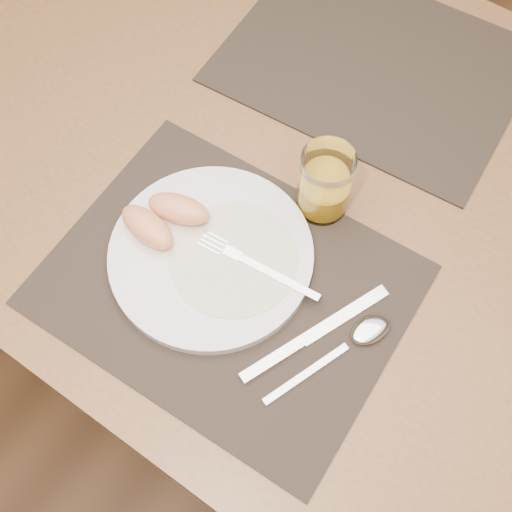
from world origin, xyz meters
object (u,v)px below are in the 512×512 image
object	(u,v)px
fork	(248,262)
juice_glass	(325,185)
knife	(303,341)
spoon	(361,335)
table	(307,198)
placemat_near	(227,285)
plate	(211,255)
placemat_far	(373,63)

from	to	relation	value
fork	juice_glass	distance (m)	0.14
knife	juice_glass	distance (m)	0.21
fork	spoon	world-z (taller)	fork
knife	fork	bearing A→B (deg)	158.33
table	placemat_near	xyz separation A→B (m)	(0.01, -0.22, 0.09)
plate	juice_glass	bearing A→B (deg)	63.66
placemat_near	juice_glass	xyz separation A→B (m)	(0.04, 0.17, 0.05)
spoon	table	bearing A→B (deg)	135.84
knife	table	bearing A→B (deg)	120.00
placemat_near	placemat_far	world-z (taller)	same
placemat_far	juice_glass	xyz separation A→B (m)	(0.07, -0.27, 0.05)
table	juice_glass	bearing A→B (deg)	-45.66
placemat_near	table	bearing A→B (deg)	92.19
plate	juice_glass	world-z (taller)	juice_glass
plate	knife	size ratio (longest dim) A/B	1.29
placemat_near	fork	world-z (taller)	fork
table	placemat_far	size ratio (longest dim) A/B	3.11
knife	juice_glass	bearing A→B (deg)	115.46
plate	fork	size ratio (longest dim) A/B	1.54
table	juice_glass	xyz separation A→B (m)	(0.05, -0.05, 0.13)
placemat_far	knife	world-z (taller)	knife
plate	spoon	xyz separation A→B (m)	(0.22, 0.02, -0.00)
table	plate	xyz separation A→B (m)	(-0.03, -0.20, 0.10)
fork	placemat_far	bearing A→B (deg)	96.01
placemat_far	placemat_near	bearing A→B (deg)	-85.75
plate	spoon	bearing A→B (deg)	4.38
spoon	placemat_far	bearing A→B (deg)	117.84
placemat_far	fork	world-z (taller)	fork
knife	spoon	world-z (taller)	spoon
spoon	knife	bearing A→B (deg)	-140.45
fork	placemat_near	bearing A→B (deg)	-105.50
placemat_far	spoon	world-z (taller)	spoon
fork	spoon	size ratio (longest dim) A/B	0.94
placemat_far	spoon	bearing A→B (deg)	-62.16
fork	spoon	distance (m)	0.17
fork	knife	bearing A→B (deg)	-21.67
placemat_near	placemat_far	xyz separation A→B (m)	(-0.03, 0.44, 0.00)
fork	juice_glass	bearing A→B (deg)	78.93
placemat_near	knife	bearing A→B (deg)	-4.44
fork	knife	xyz separation A→B (m)	(0.11, -0.05, -0.02)
fork	knife	world-z (taller)	fork
placemat_far	table	bearing A→B (deg)	-83.71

